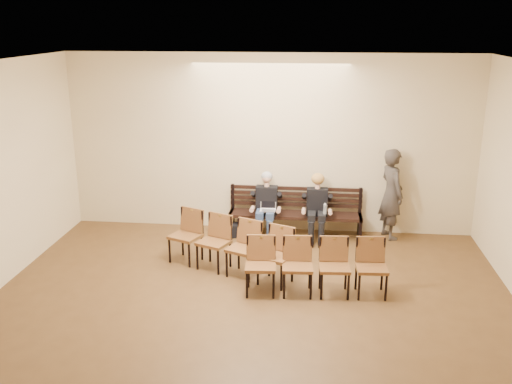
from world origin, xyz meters
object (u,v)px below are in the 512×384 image
seated_man (266,206)px  laptop (268,212)px  water_bottle (325,215)px  bag (232,230)px  bench (295,224)px  chair_row_back (228,246)px  chair_row_front (316,267)px  seated_woman (317,210)px  passerby (392,187)px

seated_man → laptop: (0.04, -0.15, -0.06)m
laptop → water_bottle: 1.09m
bag → laptop: bearing=-5.1°
bench → bag: bench is taller
water_bottle → chair_row_back: chair_row_back is taller
bag → chair_row_front: size_ratio=0.16×
laptop → bench: bearing=32.2°
seated_woman → water_bottle: bearing=-54.9°
chair_row_front → seated_man: bearing=108.7°
chair_row_front → chair_row_back: size_ratio=0.96×
bag → chair_row_front: 2.83m
seated_woman → chair_row_front: (0.00, -2.37, -0.14)m
seated_man → chair_row_back: (-0.48, -1.70, -0.15)m
seated_man → chair_row_front: size_ratio=0.57×
passerby → bag: bearing=73.3°
seated_man → chair_row_front: bearing=-67.4°
bench → laptop: size_ratio=8.70×
bench → chair_row_back: chair_row_back is taller
seated_woman → passerby: size_ratio=0.57×
chair_row_back → seated_woman: bearing=72.9°
bench → passerby: (1.83, 0.10, 0.79)m
chair_row_front → chair_row_back: chair_row_back is taller
laptop → seated_man: bearing=109.8°
laptop → bag: size_ratio=0.86×
chair_row_back → water_bottle: bearing=66.3°
bench → passerby: size_ratio=1.28×
water_bottle → chair_row_back: bearing=-137.2°
bench → seated_woman: bearing=-15.9°
seated_man → seated_woman: size_ratio=1.06×
seated_woman → bag: bearing=-176.9°
seated_man → water_bottle: seated_man is taller
bench → seated_woman: (0.42, -0.12, 0.36)m
bench → water_bottle: bearing=-30.3°
seated_man → seated_woman: 0.98m
seated_man → passerby: size_ratio=0.61×
seated_woman → passerby: 1.49m
seated_man → chair_row_back: 1.77m
bag → chair_row_front: bearing=-54.1°
bench → chair_row_front: bearing=-80.3°
bench → laptop: laptop is taller
seated_man → bag: 0.83m
bench → bag: bearing=-170.3°
laptop → bag: (-0.71, 0.06, -0.43)m
seated_man → chair_row_front: 2.57m
bench → seated_woman: 0.56m
bench → chair_row_front: 2.53m
water_bottle → seated_man: bearing=169.3°
passerby → chair_row_front: bearing=129.0°
passerby → seated_woman: bearing=76.4°
chair_row_back → bag: bearing=120.1°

